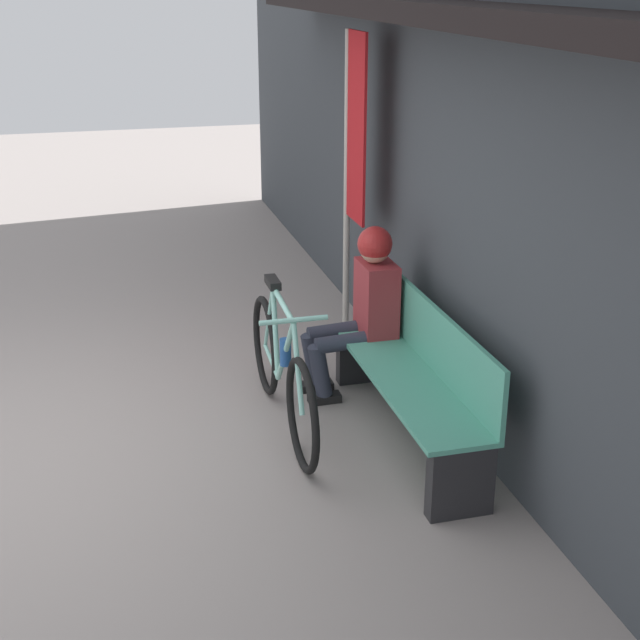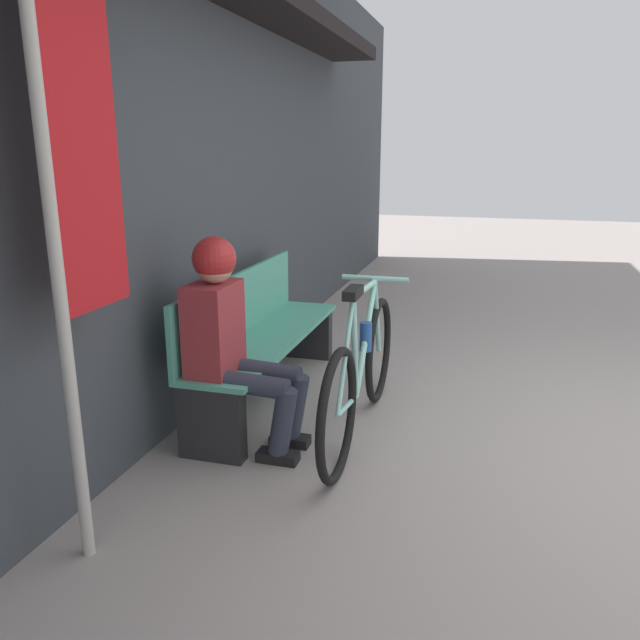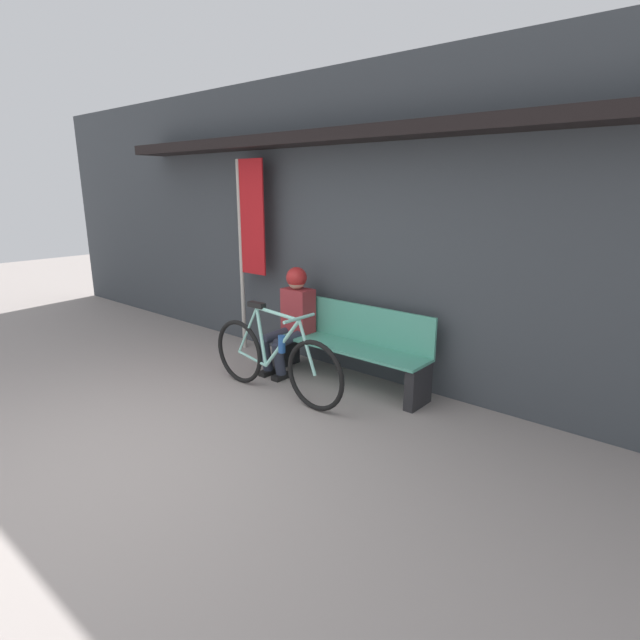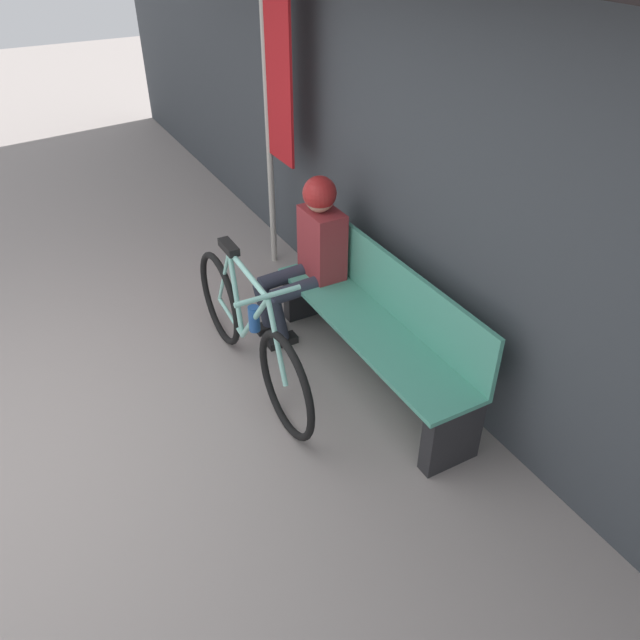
{
  "view_description": "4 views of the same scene",
  "coord_description": "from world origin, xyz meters",
  "px_view_note": "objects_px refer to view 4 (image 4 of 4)",
  "views": [
    {
      "loc": [
        4.94,
        0.61,
        2.69
      ],
      "look_at": [
        0.09,
        1.88,
        0.73
      ],
      "focal_mm": 50.0,
      "sensor_mm": 36.0,
      "label": 1
    },
    {
      "loc": [
        -3.25,
        0.97,
        1.6
      ],
      "look_at": [
        0.32,
        2.0,
        0.57
      ],
      "focal_mm": 35.0,
      "sensor_mm": 36.0,
      "label": 2
    },
    {
      "loc": [
        3.35,
        -1.56,
        2.01
      ],
      "look_at": [
        0.42,
        1.87,
        0.81
      ],
      "focal_mm": 28.0,
      "sensor_mm": 36.0,
      "label": 3
    },
    {
      "loc": [
        3.04,
        0.52,
        2.72
      ],
      "look_at": [
        0.36,
        1.98,
        0.59
      ],
      "focal_mm": 35.0,
      "sensor_mm": 36.0,
      "label": 4
    }
  ],
  "objects_px": {
    "bicycle": "(249,334)",
    "person_seated": "(310,247)",
    "park_bench_near": "(377,326)",
    "banner_pole": "(275,92)"
  },
  "relations": [
    {
      "from": "bicycle",
      "to": "person_seated",
      "type": "xyz_separation_m",
      "value": [
        -0.36,
        0.63,
        0.29
      ]
    },
    {
      "from": "bicycle",
      "to": "person_seated",
      "type": "height_order",
      "value": "person_seated"
    },
    {
      "from": "park_bench_near",
      "to": "banner_pole",
      "type": "relative_size",
      "value": 0.79
    },
    {
      "from": "bicycle",
      "to": "banner_pole",
      "type": "bearing_deg",
      "value": 146.69
    },
    {
      "from": "park_bench_near",
      "to": "banner_pole",
      "type": "distance_m",
      "value": 1.94
    },
    {
      "from": "park_bench_near",
      "to": "person_seated",
      "type": "relative_size",
      "value": 1.57
    },
    {
      "from": "person_seated",
      "to": "bicycle",
      "type": "bearing_deg",
      "value": -60.63
    },
    {
      "from": "person_seated",
      "to": "banner_pole",
      "type": "height_order",
      "value": "banner_pole"
    },
    {
      "from": "banner_pole",
      "to": "park_bench_near",
      "type": "bearing_deg",
      "value": -2.76
    },
    {
      "from": "park_bench_near",
      "to": "bicycle",
      "type": "height_order",
      "value": "bicycle"
    }
  ]
}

